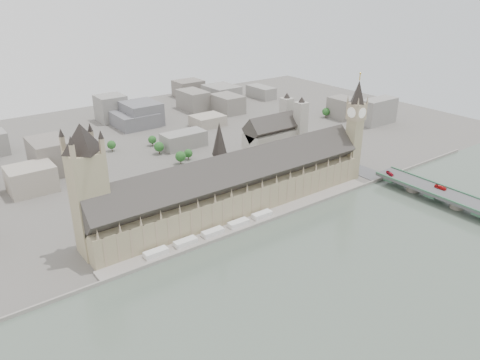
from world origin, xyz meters
TOP-DOWN VIEW (x-y plane):
  - ground at (0.00, 0.00)m, footprint 900.00×900.00m
  - river_thames at (0.00, -165.00)m, footprint 600.00×600.00m
  - embankment_wall at (0.00, -15.00)m, footprint 600.00×1.50m
  - river_terrace at (0.00, -7.50)m, footprint 270.00×15.00m
  - terrace_tents at (-40.00, -7.00)m, footprint 118.00×7.00m
  - palace_of_westminster at (0.00, 19.70)m, footprint 265.00×40.73m
  - elizabeth_tower at (138.00, 8.00)m, footprint 17.00×17.00m
  - victoria_tower at (-122.00, 26.00)m, footprint 30.00×30.00m
  - central_tower at (-10.00, 26.00)m, footprint 13.00×13.00m
  - westminster_bridge at (162.00, -87.50)m, footprint 25.00×325.00m
  - westminster_abbey at (110.92, 95.00)m, footprint 68.00×36.00m
  - city_skyline_inland at (0.00, 245.00)m, footprint 720.00×360.00m
  - park_trees at (-10.00, 60.00)m, footprint 110.00×30.00m
  - red_bus_north at (156.49, -25.78)m, footprint 5.99×10.12m
  - red_bus_south at (166.11, -74.37)m, footprint 2.76×11.00m
  - car_silver at (167.08, -72.35)m, footprint 2.98×4.54m
  - car_approach at (165.73, 26.52)m, footprint 2.59×4.61m

SIDE VIEW (x-z plane):
  - ground at x=0.00m, z-range 0.00..0.00m
  - river_thames at x=0.00m, z-range 0.00..0.00m
  - river_terrace at x=0.00m, z-range 0.00..2.00m
  - embankment_wall at x=0.00m, z-range 0.00..3.00m
  - terrace_tents at x=-40.00m, z-range 2.00..6.00m
  - westminster_bridge at x=162.00m, z-range 0.00..10.25m
  - park_trees at x=-10.00m, z-range 0.00..15.00m
  - car_approach at x=165.73m, z-range 10.25..11.51m
  - car_silver at x=167.08m, z-range 10.25..11.67m
  - red_bus_north at x=156.49m, z-range 10.25..13.03m
  - red_bus_south at x=166.11m, z-range 10.25..13.30m
  - city_skyline_inland at x=0.00m, z-range 0.00..38.00m
  - palace_of_westminster at x=0.00m, z-range -5.02..50.43m
  - westminster_abbey at x=110.92m, z-range -6.92..57.08m
  - victoria_tower at x=-122.00m, z-range 5.20..105.20m
  - central_tower at x=-10.00m, z-range 33.92..81.92m
  - elizabeth_tower at x=138.00m, z-range 4.34..111.84m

